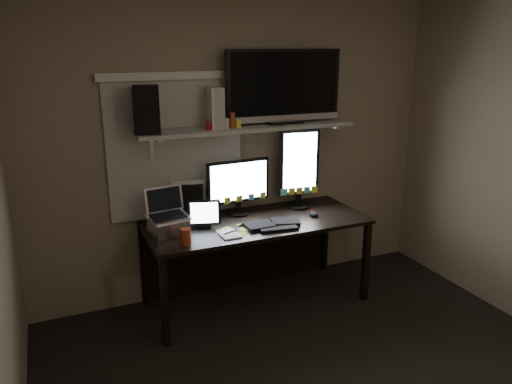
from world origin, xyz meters
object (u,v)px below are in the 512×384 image
keyboard (272,224)px  mouse (314,214)px  tablet (204,214)px  laptop (168,213)px  speaker (147,110)px  game_console (214,107)px  cup (186,237)px  desk (251,236)px  monitor_landscape (238,187)px  tv (284,87)px  monitor_portrait (299,168)px

keyboard → mouse: mouse is taller
tablet → laptop: bearing=-159.3°
speaker → keyboard: bearing=-8.6°
game_console → mouse: bearing=-13.8°
laptop → cup: size_ratio=2.84×
desk → monitor_landscape: 0.43m
tv → speaker: (-1.13, -0.03, -0.13)m
keyboard → tv: size_ratio=0.46×
cup → monitor_portrait: bearing=20.5°
laptop → monitor_portrait: bearing=-0.5°
monitor_portrait → speaker: speaker is taller
cup → laptop: bearing=104.0°
keyboard → speaker: speaker is taller
keyboard → tv: (0.26, 0.36, 1.03)m
desk → tablet: (-0.44, -0.10, 0.29)m
desk → mouse: bearing=-22.3°
monitor_landscape → cup: 0.76m
mouse → tablet: 0.94m
tablet → desk: bearing=28.3°
monitor_landscape → mouse: bearing=-30.0°
laptop → tv: 1.39m
mouse → game_console: size_ratio=0.34×
keyboard → tablet: bearing=169.5°
keyboard → speaker: 1.30m
game_console → tv: bearing=6.7°
monitor_landscape → laptop: (-0.65, -0.20, -0.07)m
desk → monitor_portrait: size_ratio=2.54×
desk → game_console: 1.12m
monitor_landscape → keyboard: bearing=-70.0°
mouse → speaker: 1.59m
cup → tv: bearing=24.8°
monitor_landscape → tablet: monitor_landscape is taller
keyboard → cup: size_ratio=3.86×
mouse → cup: (-1.15, -0.17, 0.04)m
keyboard → mouse: (0.41, 0.07, 0.01)m
keyboard → tv: tv is taller
monitor_landscape → cup: bearing=-145.5°
tablet → speaker: 0.90m
desk → laptop: bearing=-170.6°
mouse → game_console: 1.20m
keyboard → speaker: (-0.88, 0.33, 0.91)m
desk → mouse: mouse is taller
mouse → keyboard: bearing=-153.8°
monitor_portrait → game_console: bearing=-177.6°
keyboard → cup: 0.75m
mouse → tablet: (-0.93, 0.10, 0.09)m
monitor_portrait → mouse: 0.42m
desk → laptop: (-0.73, -0.12, 0.35)m
mouse → game_console: game_console is taller
tablet → tv: size_ratio=0.26×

